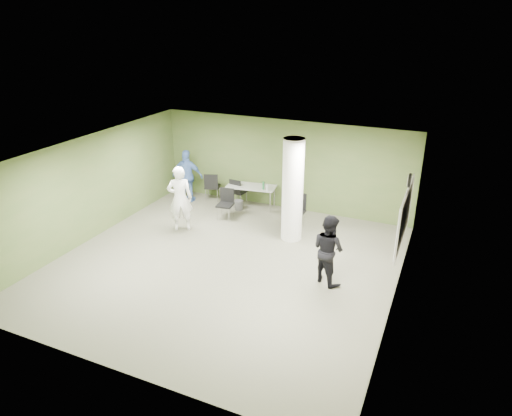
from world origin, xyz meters
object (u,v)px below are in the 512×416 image
at_px(chair_back_left, 212,185).
at_px(man_black, 328,249).
at_px(man_blue, 188,176).
at_px(woman_white, 180,198).
at_px(folding_table, 252,188).

bearing_deg(chair_back_left, man_black, 127.51).
bearing_deg(man_blue, chair_back_left, -163.14).
distance_m(chair_back_left, man_black, 5.84).
bearing_deg(woman_white, folding_table, -149.69).
relative_size(man_black, man_blue, 0.95).
distance_m(folding_table, chair_back_left, 1.45).
bearing_deg(woman_white, man_black, 135.06).
distance_m(chair_back_left, man_blue, 0.83).
bearing_deg(man_blue, folding_table, 177.62).
distance_m(woman_white, man_black, 4.65).
bearing_deg(folding_table, chair_back_left, 171.46).
xyz_separation_m(man_black, man_blue, (-5.47, 2.95, 0.04)).
distance_m(folding_table, man_black, 4.70).
relative_size(folding_table, woman_white, 0.85).
distance_m(woman_white, man_blue, 2.13).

